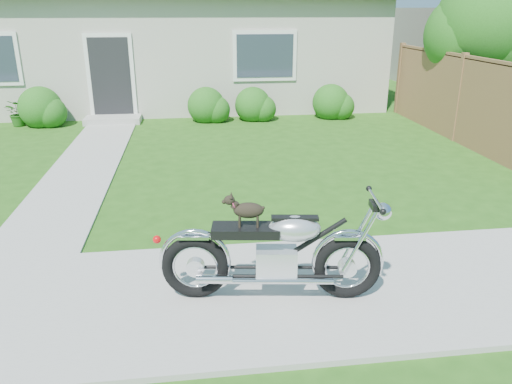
# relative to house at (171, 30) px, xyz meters

# --- Properties ---
(ground) EXTENTS (80.00, 80.00, 0.00)m
(ground) POSITION_rel_house_xyz_m (0.00, -11.99, -2.16)
(ground) COLOR #235114
(ground) RESTS_ON ground
(sidewalk) EXTENTS (24.00, 2.20, 0.04)m
(sidewalk) POSITION_rel_house_xyz_m (0.00, -11.99, -2.14)
(sidewalk) COLOR #9E9B93
(sidewalk) RESTS_ON ground
(walkway) EXTENTS (1.20, 8.00, 0.03)m
(walkway) POSITION_rel_house_xyz_m (-1.50, -6.99, -2.14)
(walkway) COLOR #9E9B93
(walkway) RESTS_ON ground
(house) EXTENTS (12.60, 7.03, 4.50)m
(house) POSITION_rel_house_xyz_m (0.00, 0.00, 0.00)
(house) COLOR beige
(house) RESTS_ON ground
(fence) EXTENTS (0.12, 6.62, 1.90)m
(fence) POSITION_rel_house_xyz_m (6.30, -6.24, -1.22)
(fence) COLOR olive
(fence) RESTS_ON ground
(tree_near) EXTENTS (2.47, 2.39, 3.66)m
(tree_near) POSITION_rel_house_xyz_m (7.48, -5.25, 0.19)
(tree_near) COLOR #3D2B1C
(tree_near) RESTS_ON ground
(shrub_row) EXTENTS (10.86, 1.06, 1.06)m
(shrub_row) POSITION_rel_house_xyz_m (-0.70, -3.49, -1.73)
(shrub_row) COLOR #235E18
(shrub_row) RESTS_ON ground
(potted_plant_left) EXTENTS (0.78, 0.76, 0.66)m
(potted_plant_left) POSITION_rel_house_xyz_m (-3.76, -3.44, -1.83)
(potted_plant_left) COLOR #215817
(potted_plant_left) RESTS_ON ground
(potted_plant_right) EXTENTS (0.60, 0.60, 0.76)m
(potted_plant_right) POSITION_rel_house_xyz_m (1.96, -3.44, -1.78)
(potted_plant_right) COLOR #235E1A
(potted_plant_right) RESTS_ON ground
(motorcycle_with_dog) EXTENTS (2.22, 0.64, 1.09)m
(motorcycle_with_dog) POSITION_rel_house_xyz_m (1.26, -12.15, -1.62)
(motorcycle_with_dog) COLOR black
(motorcycle_with_dog) RESTS_ON sidewalk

